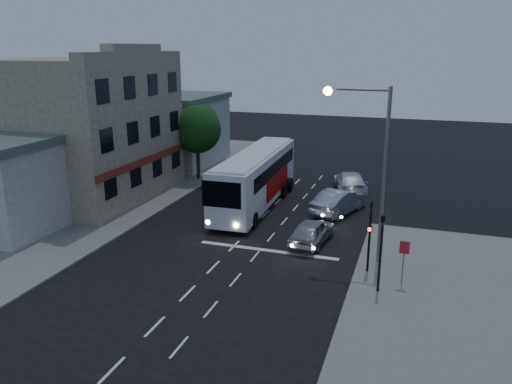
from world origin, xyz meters
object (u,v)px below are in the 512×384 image
(traffic_signal_main, at_px, (370,228))
(traffic_signal_side, at_px, (381,244))
(car_suv, at_px, (312,231))
(regulatory_sign, at_px, (404,256))
(car_sedan_a, at_px, (339,201))
(streetlight, at_px, (372,155))
(tour_bus, at_px, (256,177))
(car_sedan_b, at_px, (350,182))
(street_tree, at_px, (197,127))

(traffic_signal_main, distance_m, traffic_signal_side, 2.10)
(car_suv, height_order, regulatory_sign, regulatory_sign)
(car_sedan_a, relative_size, regulatory_sign, 2.30)
(car_sedan_a, relative_size, streetlight, 0.56)
(regulatory_sign, bearing_deg, tour_bus, 137.02)
(car_sedan_b, relative_size, street_tree, 0.87)
(car_sedan_a, relative_size, car_sedan_b, 0.94)
(tour_bus, distance_m, car_sedan_a, 6.04)
(traffic_signal_main, bearing_deg, street_tree, 137.97)
(car_sedan_a, xyz_separation_m, car_sedan_b, (-0.05, 5.66, -0.05))
(traffic_signal_side, relative_size, streetlight, 0.46)
(car_suv, distance_m, streetlight, 6.18)
(car_sedan_a, bearing_deg, streetlight, 128.82)
(traffic_signal_main, bearing_deg, traffic_signal_side, -70.51)
(traffic_signal_side, distance_m, street_tree, 23.24)
(car_suv, xyz_separation_m, traffic_signal_main, (3.51, -3.02, 1.69))
(car_sedan_b, bearing_deg, regulatory_sign, 92.08)
(traffic_signal_side, bearing_deg, car_sedan_a, 108.29)
(car_sedan_a, height_order, street_tree, street_tree)
(car_sedan_b, distance_m, regulatory_sign, 16.37)
(traffic_signal_side, bearing_deg, car_sedan_b, 102.48)
(car_suv, distance_m, regulatory_sign, 6.65)
(car_suv, relative_size, street_tree, 0.69)
(car_sedan_a, bearing_deg, car_suv, 103.83)
(traffic_signal_main, bearing_deg, regulatory_sign, -30.84)
(regulatory_sign, bearing_deg, car_sedan_b, 106.64)
(traffic_signal_side, height_order, regulatory_sign, traffic_signal_side)
(car_sedan_b, height_order, streetlight, streetlight)
(traffic_signal_main, distance_m, streetlight, 3.61)
(car_sedan_a, bearing_deg, tour_bus, 21.29)
(car_sedan_b, distance_m, traffic_signal_main, 15.04)
(traffic_signal_main, xyz_separation_m, streetlight, (-0.26, 1.42, 3.31))
(streetlight, xyz_separation_m, street_tree, (-15.55, 12.82, -1.23))
(streetlight, bearing_deg, tour_bus, 139.29)
(car_suv, distance_m, car_sedan_a, 6.00)
(car_sedan_b, bearing_deg, car_sedan_a, 75.99)
(car_sedan_b, bearing_deg, tour_bus, 30.46)
(car_sedan_a, xyz_separation_m, traffic_signal_main, (2.93, -8.99, 1.59))
(streetlight, distance_m, street_tree, 20.19)
(street_tree, bearing_deg, streetlight, -39.51)
(regulatory_sign, xyz_separation_m, streetlight, (-1.96, 2.44, 4.14))
(tour_bus, height_order, regulatory_sign, tour_bus)
(car_suv, relative_size, streetlight, 0.48)
(car_sedan_b, height_order, traffic_signal_main, traffic_signal_main)
(car_sedan_a, bearing_deg, traffic_signal_side, 127.69)
(tour_bus, xyz_separation_m, car_suv, (5.32, -5.78, -1.38))
(car_suv, bearing_deg, car_sedan_b, -86.44)
(streetlight, bearing_deg, traffic_signal_side, -74.30)
(tour_bus, relative_size, car_sedan_a, 2.53)
(traffic_signal_side, bearing_deg, regulatory_sign, 43.92)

